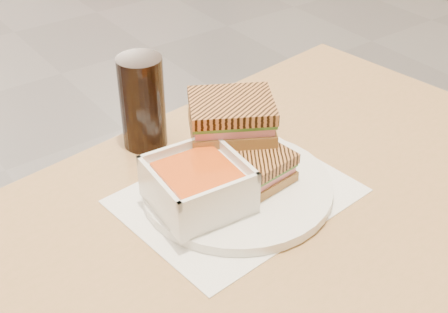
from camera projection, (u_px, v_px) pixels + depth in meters
main_table at (247, 292)px, 0.94m from camera, size 1.28×0.85×0.75m
tray_liner at (237, 196)px, 0.95m from camera, size 0.36×0.29×0.00m
plate at (237, 187)px, 0.95m from camera, size 0.30×0.30×0.02m
soup_bowl at (198, 186)px, 0.89m from camera, size 0.14×0.14×0.07m
panini_lower at (253, 169)px, 0.94m from camera, size 0.12×0.10×0.05m
panini_upper at (231, 116)px, 0.96m from camera, size 0.17×0.16×0.06m
cola_glass at (143, 102)px, 1.03m from camera, size 0.08×0.08×0.16m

